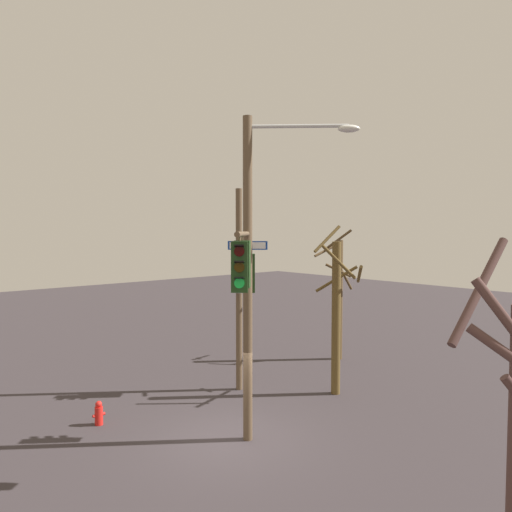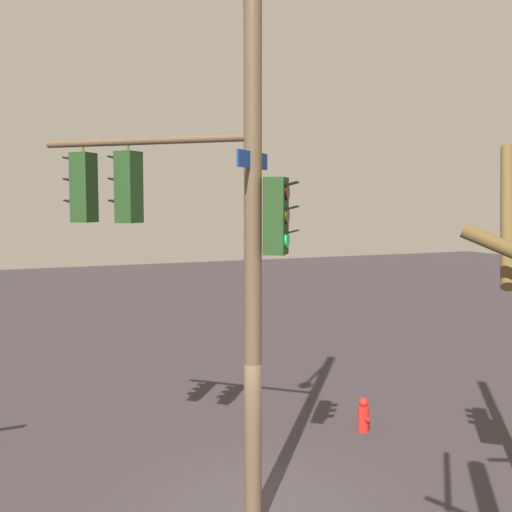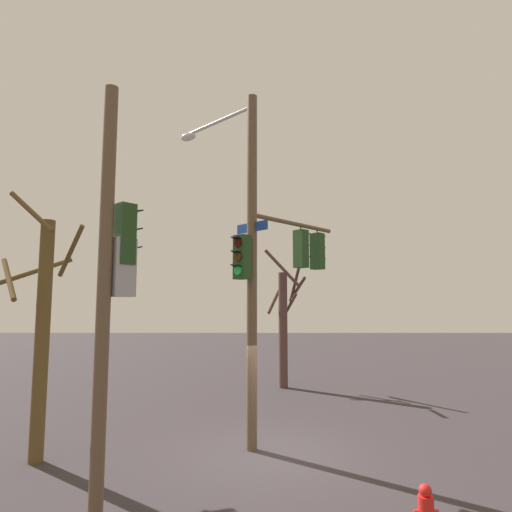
{
  "view_description": "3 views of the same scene",
  "coord_description": "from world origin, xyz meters",
  "views": [
    {
      "loc": [
        -8.02,
        -10.39,
        5.87
      ],
      "look_at": [
        0.69,
        -0.35,
        5.17
      ],
      "focal_mm": 33.41,
      "sensor_mm": 36.0,
      "label": 1
    },
    {
      "loc": [
        8.93,
        -3.99,
        4.89
      ],
      "look_at": [
        0.49,
        -0.31,
        4.1
      ],
      "focal_mm": 45.06,
      "sensor_mm": 36.0,
      "label": 2
    },
    {
      "loc": [
        0.29,
        10.42,
        3.56
      ],
      "look_at": [
        0.3,
        -0.37,
        4.74
      ],
      "focal_mm": 29.85,
      "sensor_mm": 36.0,
      "label": 3
    }
  ],
  "objects": [
    {
      "name": "bare_tree_across_street",
      "position": [
        5.26,
        0.49,
        2.99
      ],
      "size": [
        2.06,
        2.31,
        6.09
      ],
      "color": "brown",
      "rests_on": "ground"
    },
    {
      "name": "bare_tree_corner",
      "position": [
        -0.88,
        -7.89,
        2.74
      ],
      "size": [
        1.79,
        1.79,
        5.77
      ],
      "color": "#4F3632",
      "rests_on": "ground"
    },
    {
      "name": "fire_hydrant",
      "position": [
        -2.36,
        3.41,
        0.34
      ],
      "size": [
        0.38,
        0.24,
        0.73
      ],
      "color": "red",
      "rests_on": "ground"
    },
    {
      "name": "secondary_pole_assembly",
      "position": [
        2.81,
        3.05,
        4.0
      ],
      "size": [
        0.65,
        0.67,
        7.41
      ],
      "rotation": [
        0.0,
        0.0,
        3.95
      ],
      "color": "brown",
      "rests_on": "ground"
    },
    {
      "name": "ground_plane",
      "position": [
        0.0,
        0.0,
        0.0
      ],
      "size": [
        80.0,
        80.0,
        0.0
      ],
      "primitive_type": "plane",
      "color": "#352F32"
    },
    {
      "name": "main_signal_pole_assembly",
      "position": [
        0.1,
        -0.85,
        4.99
      ],
      "size": [
        4.79,
        3.16,
        9.0
      ],
      "rotation": [
        0.0,
        0.0,
        3.95
      ],
      "color": "brown",
      "rests_on": "ground"
    }
  ]
}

